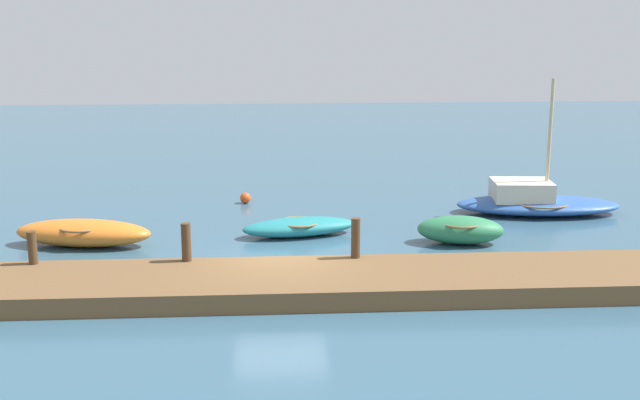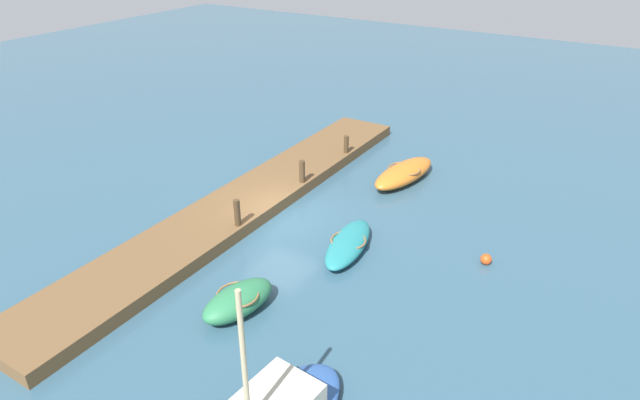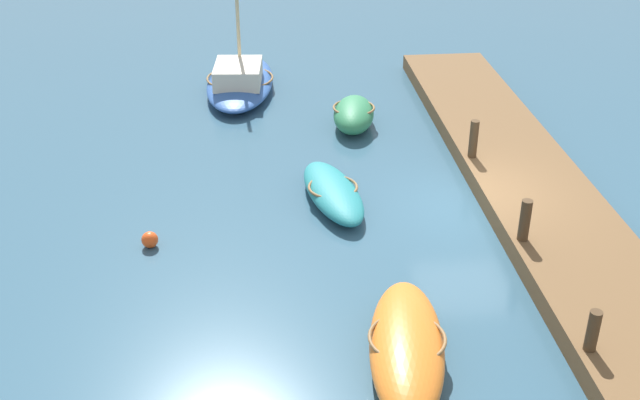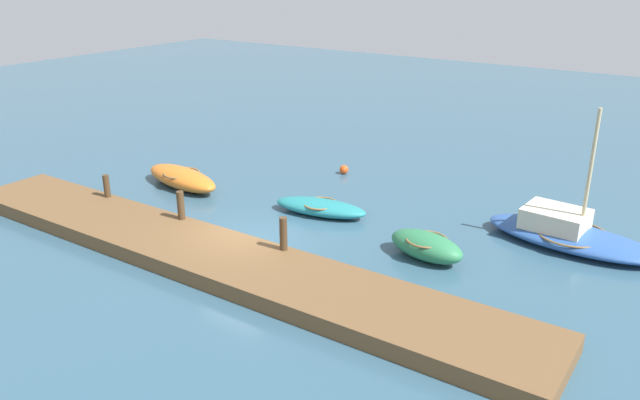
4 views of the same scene
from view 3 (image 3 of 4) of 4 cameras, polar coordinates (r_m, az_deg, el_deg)
ground_plane at (r=20.60m, az=10.87°, el=-0.56°), size 84.00×84.00×0.00m
dock_platform at (r=21.00m, az=15.40°, el=0.26°), size 21.53×2.92×0.50m
rowboat_orange at (r=15.10m, az=6.28°, el=-10.48°), size 4.27×2.04×0.79m
dinghy_green at (r=24.74m, az=2.45°, el=6.22°), size 2.74×1.67×0.84m
rowboat_teal at (r=20.37m, az=0.93°, el=0.58°), size 3.71×1.86×0.57m
sailboat_blue at (r=27.75m, az=-5.82°, el=8.63°), size 5.76×2.72×4.65m
mooring_post_west at (r=15.36m, az=19.10°, el=-8.92°), size 0.23×0.23×0.85m
mooring_post_mid_west at (r=18.29m, az=14.58°, el=-1.42°), size 0.25×0.25×1.00m
mooring_post_mid_east at (r=21.96m, az=11.03°, el=4.36°), size 0.24×0.24×1.06m
marker_buoy at (r=18.94m, az=-12.19°, el=-2.82°), size 0.39×0.39×0.39m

